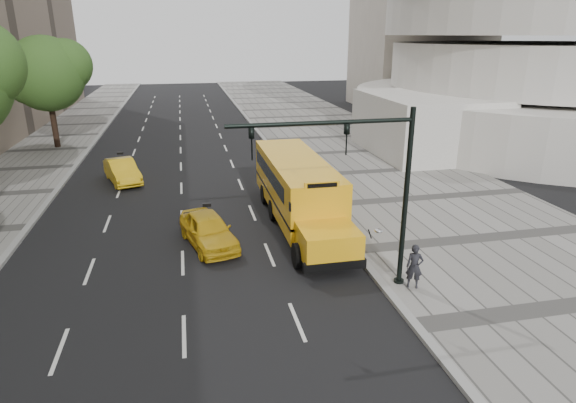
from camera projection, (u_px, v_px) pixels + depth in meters
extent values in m
plane|color=black|center=(202.00, 217.00, 23.90)|extent=(140.00, 140.00, 0.00)
cube|color=gray|center=(424.00, 199.00, 26.27)|extent=(12.00, 140.00, 0.15)
cube|color=gray|center=(319.00, 207.00, 25.07)|extent=(0.30, 140.00, 0.15)
cube|color=gray|center=(28.00, 228.00, 22.29)|extent=(0.30, 140.00, 0.15)
cylinder|color=silver|center=(540.00, 113.00, 42.13)|extent=(32.00, 32.00, 4.00)
cylinder|color=silver|center=(548.00, 65.00, 40.78)|extent=(26.00, 26.00, 3.60)
cylinder|color=silver|center=(557.00, 12.00, 39.40)|extent=(27.60, 27.60, 3.60)
cube|color=silver|center=(425.00, 125.00, 35.79)|extent=(8.00, 10.00, 4.40)
cylinder|color=black|center=(53.00, 116.00, 37.26)|extent=(0.44, 0.44, 5.11)
sphere|color=#2C521B|center=(46.00, 74.00, 36.20)|extent=(5.61, 5.61, 5.61)
sphere|color=#2C521B|center=(66.00, 65.00, 36.56)|extent=(3.93, 3.93, 3.93)
sphere|color=#2C521B|center=(29.00, 80.00, 35.74)|extent=(3.65, 3.65, 3.65)
cube|color=#F8AF14|center=(296.00, 184.00, 23.15)|extent=(2.50, 9.00, 2.45)
cube|color=#F8AF14|center=(328.00, 242.00, 18.29)|extent=(2.20, 2.00, 1.10)
cube|color=black|center=(335.00, 265.00, 17.66)|extent=(2.38, 0.25, 0.35)
cube|color=black|center=(296.00, 194.00, 23.32)|extent=(2.52, 9.00, 0.12)
cube|color=black|center=(321.00, 204.00, 18.89)|extent=(2.05, 0.10, 0.90)
cube|color=black|center=(294.00, 171.00, 23.45)|extent=(2.52, 7.50, 0.70)
cube|color=#F8AF14|center=(322.00, 185.00, 18.62)|extent=(1.40, 0.12, 0.28)
ellipsoid|color=silver|center=(381.00, 233.00, 17.04)|extent=(0.32, 0.32, 0.14)
cylinder|color=black|center=(372.00, 237.00, 17.26)|extent=(0.36, 0.47, 0.58)
cylinder|color=black|center=(298.00, 256.00, 18.54)|extent=(0.30, 1.00, 1.00)
cylinder|color=black|center=(353.00, 250.00, 18.99)|extent=(0.30, 1.00, 1.00)
cylinder|color=black|center=(273.00, 210.00, 23.34)|extent=(0.30, 1.00, 1.00)
cylinder|color=black|center=(318.00, 207.00, 23.79)|extent=(0.30, 1.00, 1.00)
cylinder|color=black|center=(265.00, 194.00, 25.65)|extent=(0.30, 1.00, 1.00)
cylinder|color=black|center=(306.00, 191.00, 26.10)|extent=(0.30, 1.00, 1.00)
imported|color=gold|center=(208.00, 230.00, 20.42)|extent=(2.68, 4.48, 1.43)
imported|color=gold|center=(122.00, 171.00, 29.24)|extent=(2.73, 4.51, 1.40)
imported|color=black|center=(415.00, 267.00, 16.69)|extent=(0.69, 0.59, 1.59)
cylinder|color=black|center=(405.00, 202.00, 16.29)|extent=(0.18, 0.18, 6.40)
cylinder|color=black|center=(399.00, 282.00, 17.30)|extent=(0.36, 0.36, 0.25)
cylinder|color=black|center=(322.00, 123.00, 14.77)|extent=(6.00, 0.14, 0.14)
imported|color=black|center=(346.00, 139.00, 15.11)|extent=(0.16, 0.20, 1.00)
imported|color=black|center=(252.00, 144.00, 14.51)|extent=(0.16, 0.20, 1.00)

